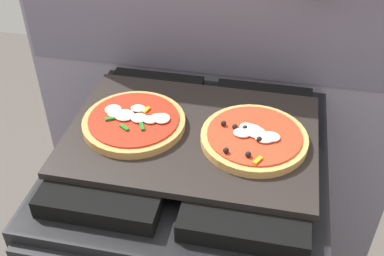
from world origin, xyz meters
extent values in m
cube|color=gray|center=(0.00, 0.34, 0.78)|extent=(1.10, 0.03, 1.55)
cube|color=black|center=(0.00, 0.00, 0.85)|extent=(0.59, 0.59, 0.01)
cube|color=black|center=(-0.14, 0.00, 0.88)|extent=(0.24, 0.51, 0.04)
cube|color=black|center=(0.14, 0.00, 0.88)|extent=(0.24, 0.51, 0.04)
cube|color=black|center=(0.00, 0.00, 0.91)|extent=(0.54, 0.38, 0.02)
cylinder|color=#C18947|center=(-0.13, -0.01, 0.93)|extent=(0.23, 0.23, 0.02)
cylinder|color=#AD2614|center=(-0.13, -0.01, 0.94)|extent=(0.20, 0.20, 0.00)
ellipsoid|color=#F4EACC|center=(-0.18, 0.01, 0.94)|extent=(0.04, 0.04, 0.01)
ellipsoid|color=#F4EACC|center=(-0.17, 0.00, 0.94)|extent=(0.03, 0.04, 0.01)
ellipsoid|color=#F4EACC|center=(-0.13, 0.03, 0.94)|extent=(0.03, 0.03, 0.01)
ellipsoid|color=#F4EACC|center=(-0.07, 0.00, 0.94)|extent=(0.04, 0.04, 0.01)
ellipsoid|color=#F4EACC|center=(-0.08, 0.00, 0.94)|extent=(0.03, 0.03, 0.01)
ellipsoid|color=#F4EACC|center=(-0.12, -0.01, 0.94)|extent=(0.03, 0.03, 0.01)
ellipsoid|color=#F4EACC|center=(-0.09, -0.01, 0.94)|extent=(0.03, 0.03, 0.01)
ellipsoid|color=#F4EACC|center=(-0.15, -0.01, 0.94)|extent=(0.04, 0.04, 0.01)
cube|color=#19721E|center=(-0.10, -0.04, 0.94)|extent=(0.02, 0.03, 0.00)
cube|color=gold|center=(-0.11, 0.02, 0.94)|extent=(0.01, 0.03, 0.00)
cube|color=#19721E|center=(-0.18, -0.02, 0.94)|extent=(0.02, 0.02, 0.00)
cube|color=red|center=(-0.11, 0.00, 0.94)|extent=(0.02, 0.02, 0.00)
cube|color=red|center=(-0.15, -0.01, 0.94)|extent=(0.03, 0.02, 0.00)
cube|color=#19721E|center=(-0.14, -0.05, 0.94)|extent=(0.02, 0.02, 0.00)
cylinder|color=tan|center=(0.14, -0.01, 0.93)|extent=(0.23, 0.23, 0.02)
cylinder|color=red|center=(0.14, -0.01, 0.94)|extent=(0.20, 0.20, 0.00)
ellipsoid|color=#F4EACC|center=(0.12, 0.01, 0.94)|extent=(0.03, 0.03, 0.01)
ellipsoid|color=#F4EACC|center=(0.12, 0.00, 0.94)|extent=(0.04, 0.04, 0.01)
ellipsoid|color=#F4EACC|center=(0.13, 0.00, 0.94)|extent=(0.03, 0.03, 0.01)
ellipsoid|color=#F4EACC|center=(0.16, -0.02, 0.94)|extent=(0.04, 0.04, 0.01)
ellipsoid|color=#F4EACC|center=(0.17, -0.02, 0.94)|extent=(0.04, 0.03, 0.01)
ellipsoid|color=#F4EACC|center=(0.14, -0.01, 0.94)|extent=(0.04, 0.04, 0.01)
ellipsoid|color=#F4EACC|center=(0.11, -0.01, 0.94)|extent=(0.04, 0.03, 0.01)
cube|color=gold|center=(0.15, -0.09, 0.94)|extent=(0.02, 0.02, 0.00)
sphere|color=black|center=(0.13, -0.08, 0.94)|extent=(0.01, 0.01, 0.01)
sphere|color=black|center=(0.15, -0.03, 0.94)|extent=(0.01, 0.01, 0.01)
sphere|color=black|center=(0.07, 0.01, 0.94)|extent=(0.01, 0.01, 0.01)
cube|color=red|center=(0.17, -0.01, 0.94)|extent=(0.02, 0.02, 0.00)
sphere|color=black|center=(0.09, 0.00, 0.94)|extent=(0.01, 0.01, 0.01)
sphere|color=black|center=(0.09, -0.08, 0.94)|extent=(0.01, 0.01, 0.01)
sphere|color=black|center=(0.11, 0.00, 0.94)|extent=(0.01, 0.01, 0.01)
camera|label=1|loc=(0.16, -0.78, 1.55)|focal=43.91mm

